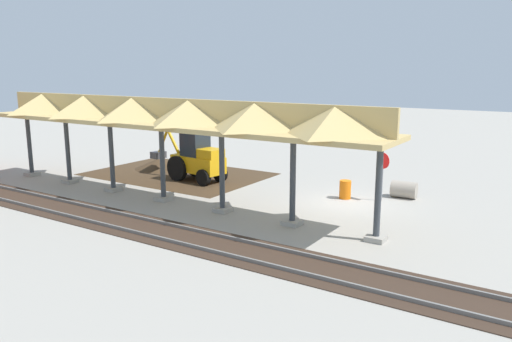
% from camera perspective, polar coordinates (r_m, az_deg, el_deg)
% --- Properties ---
extents(ground_plane, '(120.00, 120.00, 0.00)m').
position_cam_1_polar(ground_plane, '(23.83, 10.29, -3.68)').
color(ground_plane, '#9E998E').
extents(dirt_work_zone, '(10.33, 7.00, 0.01)m').
position_cam_1_polar(dirt_work_zone, '(30.27, -8.92, -0.35)').
color(dirt_work_zone, '#42301E').
rests_on(dirt_work_zone, ground).
extents(platform_canopy, '(22.24, 3.20, 4.90)m').
position_cam_1_polar(platform_canopy, '(23.65, -10.86, 6.46)').
color(platform_canopy, '#9E998E').
rests_on(platform_canopy, ground).
extents(rail_tracks, '(60.00, 2.58, 0.15)m').
position_cam_1_polar(rail_tracks, '(17.20, 0.03, -9.44)').
color(rail_tracks, slate).
rests_on(rail_tracks, ground).
extents(stop_sign, '(0.70, 0.36, 2.32)m').
position_cam_1_polar(stop_sign, '(24.36, 14.31, 0.53)').
color(stop_sign, gray).
rests_on(stop_sign, ground).
extents(backhoe, '(5.44, 2.05, 2.82)m').
position_cam_1_polar(backhoe, '(28.22, -6.87, 1.43)').
color(backhoe, orange).
rests_on(backhoe, ground).
extents(dirt_mound, '(6.22, 6.22, 1.35)m').
position_cam_1_polar(dirt_mound, '(32.23, -10.96, 0.30)').
color(dirt_mound, '#42301E').
rests_on(dirt_mound, ground).
extents(concrete_pipe, '(1.25, 0.91, 0.82)m').
position_cam_1_polar(concrete_pipe, '(25.45, 16.54, -2.04)').
color(concrete_pipe, '#9E9384').
rests_on(concrete_pipe, ground).
extents(traffic_barrel, '(0.56, 0.56, 0.90)m').
position_cam_1_polar(traffic_barrel, '(24.62, 10.16, -2.09)').
color(traffic_barrel, orange).
rests_on(traffic_barrel, ground).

